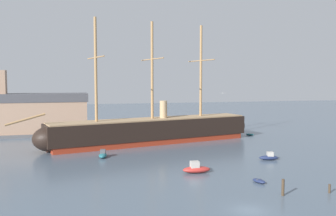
{
  "coord_description": "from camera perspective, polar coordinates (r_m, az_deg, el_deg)",
  "views": [
    {
      "loc": [
        -19.96,
        -38.15,
        15.07
      ],
      "look_at": [
        -1.15,
        32.06,
        9.61
      ],
      "focal_mm": 39.8,
      "sensor_mm": 36.0,
      "label": 1
    }
  ],
  "objects": [
    {
      "name": "motorboat_near_centre",
      "position": [
        61.48,
        4.35,
        -9.26
      ],
      "size": [
        4.69,
        2.28,
        1.91
      ],
      "color": "#B22D28",
      "rests_on": "ground"
    },
    {
      "name": "mooring_piling_nearest",
      "position": [
        55.22,
        23.5,
        -11.26
      ],
      "size": [
        0.31,
        0.31,
        1.2
      ],
      "primitive_type": "cylinder",
      "color": "#423323",
      "rests_on": "ground"
    },
    {
      "name": "tall_ship",
      "position": [
        89.05,
        -2.42,
        -3.41
      ],
      "size": [
        59.01,
        18.78,
        28.76
      ],
      "color": "maroon",
      "rests_on": "ground"
    },
    {
      "name": "mooring_piling_left_pair",
      "position": [
        51.79,
        17.2,
        -11.55
      ],
      "size": [
        0.38,
        0.38,
        2.2
      ],
      "primitive_type": "cylinder",
      "color": "#423323",
      "rests_on": "ground"
    },
    {
      "name": "motorboat_alongside_bow",
      "position": [
        74.22,
        -9.96,
        -7.06
      ],
      "size": [
        2.14,
        3.88,
        1.54
      ],
      "color": "#236670",
      "rests_on": "ground"
    },
    {
      "name": "dinghy_foreground_right",
      "position": [
        57.26,
        13.76,
        -10.8
      ],
      "size": [
        1.7,
        2.57,
        0.56
      ],
      "color": "#1E284C",
      "rests_on": "ground"
    },
    {
      "name": "dinghy_distant_centre",
      "position": [
        105.07,
        -2.62,
        -3.77
      ],
      "size": [
        2.0,
        3.04,
        0.66
      ],
      "color": "silver",
      "rests_on": "ground"
    },
    {
      "name": "dinghy_far_right",
      "position": [
        104.13,
        12.43,
        -3.98
      ],
      "size": [
        2.34,
        2.23,
        0.53
      ],
      "color": "#236670",
      "rests_on": "ground"
    },
    {
      "name": "motorboat_mid_right",
      "position": [
        73.44,
        15.21,
        -7.27
      ],
      "size": [
        3.88,
        2.32,
        1.52
      ],
      "color": "#1E284C",
      "rests_on": "ground"
    },
    {
      "name": "ground_plane",
      "position": [
        45.62,
        12.33,
        -15.1
      ],
      "size": [
        400.0,
        400.0,
        0.0
      ],
      "primitive_type": "plane",
      "color": "#4C5B6B"
    },
    {
      "name": "dockside_warehouse_left",
      "position": [
        109.43,
        -22.24,
        -0.92
      ],
      "size": [
        41.03,
        12.53,
        17.73
      ],
      "color": "#565659",
      "rests_on": "ground"
    },
    {
      "name": "seagull_in_flight",
      "position": [
        77.08,
        8.37,
        2.27
      ],
      "size": [
        1.31,
        0.41,
        0.14
      ],
      "color": "silver"
    }
  ]
}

